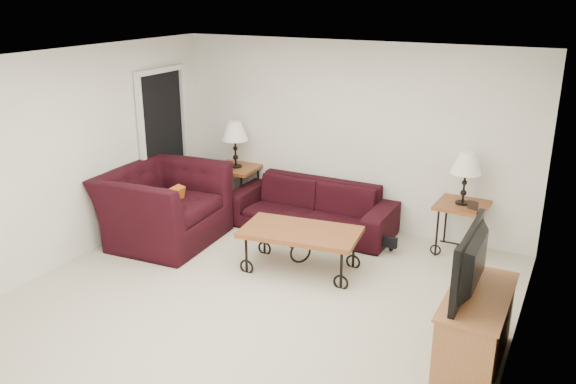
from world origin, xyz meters
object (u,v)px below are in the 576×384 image
at_px(side_table_left, 237,189).
at_px(lamp_left, 235,145).
at_px(armchair, 164,206).
at_px(coffee_table, 300,250).
at_px(lamp_right, 465,178).
at_px(sofa, 311,207).
at_px(backpack, 392,236).
at_px(side_table_right, 460,228).
at_px(television, 480,263).
at_px(tv_stand, 475,330).

bearing_deg(side_table_left, lamp_left, 0.00).
bearing_deg(armchair, coffee_table, -93.12).
bearing_deg(lamp_right, sofa, -174.73).
distance_m(sofa, backpack, 1.22).
bearing_deg(armchair, side_table_right, -72.39).
height_order(coffee_table, armchair, armchair).
height_order(armchair, television, television).
bearing_deg(coffee_table, backpack, 51.50).
distance_m(lamp_left, backpack, 2.64).
height_order(lamp_left, lamp_right, lamp_left).
height_order(sofa, side_table_right, sofa).
bearing_deg(armchair, backpack, -73.54).
bearing_deg(backpack, sofa, 168.23).
bearing_deg(backpack, television, -58.77).
relative_size(side_table_right, tv_stand, 0.57).
relative_size(lamp_left, lamp_right, 1.03).
bearing_deg(side_table_right, armchair, -158.71).
relative_size(side_table_left, tv_stand, 0.59).
bearing_deg(tv_stand, coffee_table, 156.03).
distance_m(lamp_left, armchair, 1.48).
relative_size(coffee_table, backpack, 3.26).
relative_size(armchair, television, 1.44).
relative_size(side_table_right, coffee_table, 0.48).
bearing_deg(lamp_right, television, -75.39).
bearing_deg(side_table_left, side_table_right, 0.00).
bearing_deg(television, tv_stand, 90.00).
bearing_deg(coffee_table, armchair, -179.44).
bearing_deg(side_table_right, side_table_left, -180.00).
bearing_deg(armchair, lamp_right, -72.39).
relative_size(coffee_table, tv_stand, 1.19).
bearing_deg(coffee_table, sofa, 109.87).
bearing_deg(lamp_right, side_table_left, -180.00).
relative_size(side_table_left, lamp_right, 1.03).
bearing_deg(lamp_left, television, -30.87).
distance_m(lamp_right, coffee_table, 2.16).
height_order(lamp_right, tv_stand, lamp_right).
bearing_deg(lamp_left, side_table_right, 0.00).
relative_size(side_table_right, lamp_right, 1.00).
bearing_deg(television, side_table_right, -165.39).
relative_size(lamp_right, backpack, 1.57).
relative_size(tv_stand, backpack, 2.75).
bearing_deg(armchair, lamp_left, -13.92).
distance_m(coffee_table, tv_stand, 2.35).
distance_m(armchair, tv_stand, 4.21).
xyz_separation_m(armchair, tv_stand, (4.11, -0.94, -0.13)).
height_order(lamp_left, armchair, lamp_left).
xyz_separation_m(sofa, coffee_table, (0.42, -1.16, -0.08)).
distance_m(lamp_right, television, 2.37).
bearing_deg(armchair, television, -106.60).
height_order(side_table_right, coffee_table, side_table_right).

